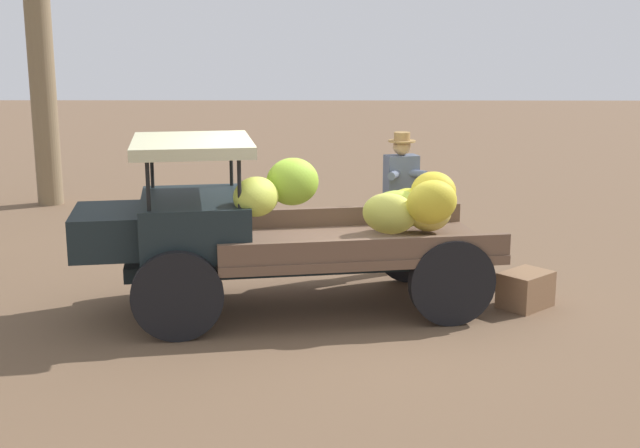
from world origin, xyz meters
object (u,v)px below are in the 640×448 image
farmer (401,193)px  wooden_crate (526,290)px  truck (278,227)px  loose_banana_bunch (368,245)px

farmer → wooden_crate: (-1.27, 1.42, -0.82)m
truck → wooden_crate: (-2.73, -0.10, -0.73)m
truck → loose_banana_bunch: bearing=-126.8°
truck → farmer: size_ratio=2.60×
farmer → truck: bearing=-58.9°
truck → wooden_crate: truck is taller
truck → loose_banana_bunch: 2.50m
farmer → wooden_crate: size_ratio=3.21×
wooden_crate → loose_banana_bunch: 2.61m
truck → farmer: truck is taller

